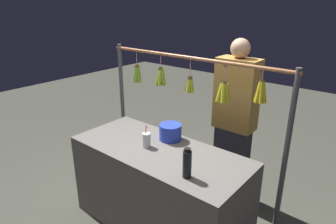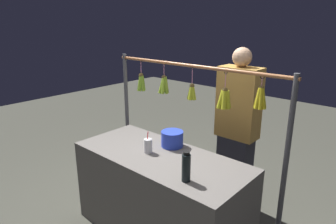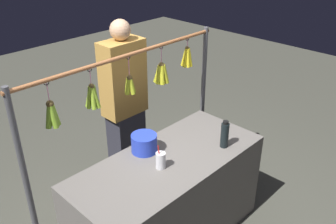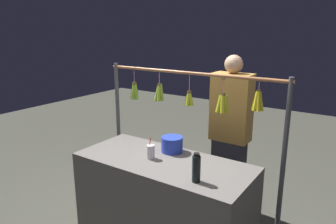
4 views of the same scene
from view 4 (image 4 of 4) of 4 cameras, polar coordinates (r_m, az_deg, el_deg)
market_counter at (r=3.17m, az=-0.81°, el=-15.60°), size 1.67×0.73×0.84m
display_rack at (r=3.22m, az=3.80°, el=-0.73°), size 1.99×0.13×1.64m
water_bottle at (r=2.56m, az=5.10°, el=-10.01°), size 0.07×0.07×0.24m
blue_bucket at (r=3.16m, az=0.71°, el=-5.80°), size 0.21×0.21×0.15m
drink_cup at (r=3.00m, az=-3.13°, el=-7.14°), size 0.08×0.08×0.20m
vendor_person at (r=3.56m, az=11.04°, el=-4.40°), size 0.42×0.23×1.76m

